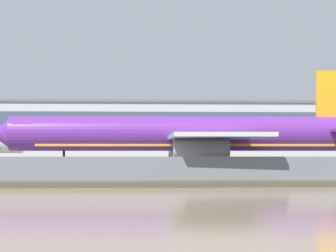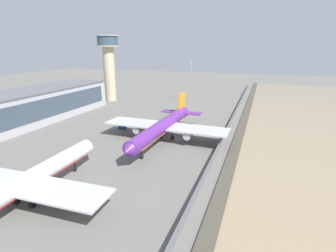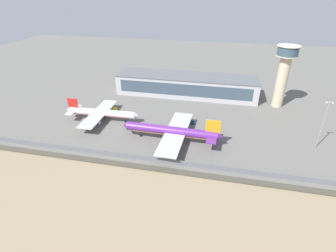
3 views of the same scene
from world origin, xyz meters
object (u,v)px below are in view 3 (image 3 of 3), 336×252
Objects in this scene: cargo_jet_purple at (173,131)px; passenger_jet_white_red at (101,113)px; baggage_tug at (193,122)px; control_tower at (284,70)px; apron_light_mast_apron_west at (323,123)px; ops_van at (112,110)px.

cargo_jet_purple is 1.17× the size of passenger_jet_white_red.
baggage_tug is 0.09× the size of control_tower.
apron_light_mast_apron_west is (65.01, 8.56, 7.61)m from cargo_jet_purple.
passenger_jet_white_red is 7.96× the size of ops_van.
control_tower reaches higher than passenger_jet_white_red.
apron_light_mast_apron_west is (11.11, -44.75, -9.62)m from control_tower.
cargo_jet_purple is at bearing -109.69° from baggage_tug.
passenger_jet_white_red is 106.01m from control_tower.
control_tower reaches higher than baggage_tug.
apron_light_mast_apron_west is (58.12, -10.70, 11.79)m from baggage_tug.
cargo_jet_purple reaches higher than baggage_tug.
ops_van is at bearing 171.99° from apron_light_mast_apron_west.
apron_light_mast_apron_west is (107.25, -3.78, 8.19)m from passenger_jet_white_red.
baggage_tug is 61.88m from control_tower.
ops_van is 107.25m from apron_light_mast_apron_west.
control_tower is at bearing 35.92° from baggage_tug.
passenger_jet_white_red is 1.08× the size of control_tower.
apron_light_mast_apron_west reaches higher than passenger_jet_white_red.
ops_van is at bearing 174.98° from baggage_tug.
baggage_tug is 47.67m from ops_van.
control_tower reaches higher than cargo_jet_purple.
passenger_jet_white_red reaches higher than baggage_tug.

